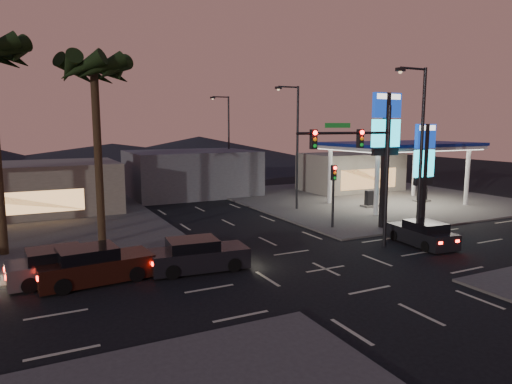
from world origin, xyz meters
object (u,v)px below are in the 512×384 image
pylon_sign_short (424,160)px  car_lane_b_front (61,266)px  car_lane_a_front (198,255)px  gas_station (399,147)px  pylon_sign_tall (386,133)px  traffic_signal_mast (363,156)px  suv_station (422,234)px  car_lane_a_mid (94,265)px

pylon_sign_short → car_lane_b_front: 22.89m
car_lane_a_front → car_lane_b_front: size_ratio=1.02×
gas_station → pylon_sign_tall: (-7.50, -6.50, 1.31)m
pylon_sign_short → car_lane_a_front: 17.13m
car_lane_a_front → car_lane_b_front: bearing=168.4°
traffic_signal_mast → pylon_sign_tall: bearing=36.5°
traffic_signal_mast → suv_station: 6.05m
traffic_signal_mast → car_lane_b_front: size_ratio=1.67×
gas_station → car_lane_b_front: gas_station is taller
traffic_signal_mast → car_lane_a_mid: traffic_signal_mast is taller
traffic_signal_mast → car_lane_a_front: size_ratio=1.64×
car_lane_a_mid → suv_station: car_lane_a_mid is taller
car_lane_b_front → pylon_sign_short: bearing=1.5°
traffic_signal_mast → car_lane_b_front: bearing=172.9°
pylon_sign_short → car_lane_a_front: (-16.57, -1.83, -3.94)m
gas_station → car_lane_a_front: gas_station is taller
car_lane_a_front → gas_station: bearing=23.4°
pylon_sign_tall → suv_station: bearing=-101.1°
pylon_sign_tall → traffic_signal_mast: 6.02m
traffic_signal_mast → suv_station: (3.90, -0.79, -4.56)m
car_lane_a_mid → car_lane_b_front: (-1.28, 0.78, -0.04)m
pylon_sign_tall → suv_station: 7.21m
pylon_sign_tall → suv_station: size_ratio=2.03×
gas_station → pylon_sign_short: size_ratio=1.74×
gas_station → traffic_signal_mast: size_ratio=1.53×
traffic_signal_mast → car_lane_b_front: 16.06m
traffic_signal_mast → car_lane_a_mid: 14.75m
car_lane_a_front → car_lane_b_front: 6.09m
pylon_sign_short → traffic_signal_mast: traffic_signal_mast is taller
car_lane_a_front → car_lane_a_mid: (-4.68, 0.45, 0.03)m
pylon_sign_short → car_lane_a_mid: size_ratio=1.37×
pylon_sign_tall → car_lane_b_front: size_ratio=1.88×
car_lane_a_mid → suv_station: size_ratio=1.15×
traffic_signal_mast → pylon_sign_short: bearing=19.1°
car_lane_a_mid → pylon_sign_short: bearing=3.7°
car_lane_a_mid → pylon_sign_tall: bearing=7.3°
pylon_sign_tall → car_lane_a_front: size_ratio=1.84×
pylon_sign_tall → traffic_signal_mast: (-4.74, -3.51, -1.17)m
pylon_sign_tall → traffic_signal_mast: bearing=-143.5°
pylon_sign_tall → car_lane_a_mid: bearing=-172.7°
pylon_sign_tall → car_lane_a_front: pylon_sign_tall is taller
pylon_sign_short → gas_station: bearing=56.3°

